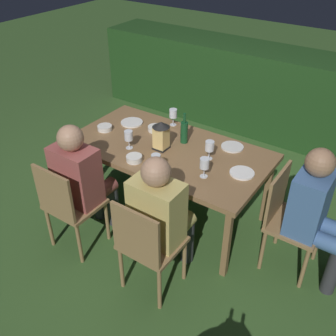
{
  "coord_description": "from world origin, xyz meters",
  "views": [
    {
      "loc": [
        1.67,
        -2.45,
        2.51
      ],
      "look_at": [
        0.0,
        0.0,
        0.51
      ],
      "focal_mm": 41.27,
      "sensor_mm": 36.0,
      "label": 1
    }
  ],
  "objects_px": {
    "wine_glass_c": "(156,160)",
    "wine_glass_d": "(204,164)",
    "person_in_blue": "(317,211)",
    "wine_glass_a": "(129,136)",
    "green_bottle_on_table": "(184,132)",
    "plate_c": "(242,173)",
    "plate_a": "(132,123)",
    "wine_glass_b": "(210,147)",
    "dining_table": "(168,153)",
    "lantern_centerpiece": "(161,134)",
    "chair_side_left_b": "(147,244)",
    "bowl_bread": "(105,128)",
    "plate_b": "(232,147)",
    "wine_glass_e": "(173,114)",
    "person_in_mustard": "(162,213)",
    "chair_side_left_a": "(68,204)",
    "chair_head_far": "(288,217)",
    "bowl_olives": "(134,158)",
    "bowl_salad": "(155,128)",
    "person_in_rust": "(83,177)"
  },
  "relations": [
    {
      "from": "bowl_olives",
      "to": "bowl_salad",
      "type": "bearing_deg",
      "value": 107.36
    },
    {
      "from": "bowl_bread",
      "to": "person_in_blue",
      "type": "bearing_deg",
      "value": 1.92
    },
    {
      "from": "chair_head_far",
      "to": "bowl_salad",
      "type": "relative_size",
      "value": 5.98
    },
    {
      "from": "plate_a",
      "to": "lantern_centerpiece",
      "type": "bearing_deg",
      "value": -24.01
    },
    {
      "from": "chair_side_left_a",
      "to": "bowl_bread",
      "type": "distance_m",
      "value": 0.89
    },
    {
      "from": "green_bottle_on_table",
      "to": "plate_b",
      "type": "xyz_separation_m",
      "value": [
        0.41,
        0.16,
        -0.1
      ]
    },
    {
      "from": "person_in_mustard",
      "to": "wine_glass_e",
      "type": "xyz_separation_m",
      "value": [
        -0.61,
        1.06,
        0.21
      ]
    },
    {
      "from": "wine_glass_c",
      "to": "wine_glass_d",
      "type": "xyz_separation_m",
      "value": [
        0.35,
        0.17,
        0.0
      ]
    },
    {
      "from": "wine_glass_d",
      "to": "wine_glass_e",
      "type": "xyz_separation_m",
      "value": [
        -0.69,
        0.6,
        0.0
      ]
    },
    {
      "from": "wine_glass_a",
      "to": "wine_glass_d",
      "type": "bearing_deg",
      "value": -0.72
    },
    {
      "from": "chair_head_far",
      "to": "plate_a",
      "type": "relative_size",
      "value": 3.97
    },
    {
      "from": "plate_a",
      "to": "wine_glass_b",
      "type": "bearing_deg",
      "value": -8.39
    },
    {
      "from": "person_in_blue",
      "to": "wine_glass_a",
      "type": "distance_m",
      "value": 1.65
    },
    {
      "from": "wine_glass_d",
      "to": "bowl_bread",
      "type": "distance_m",
      "value": 1.19
    },
    {
      "from": "person_in_mustard",
      "to": "chair_side_left_a",
      "type": "distance_m",
      "value": 0.85
    },
    {
      "from": "chair_head_far",
      "to": "plate_c",
      "type": "height_order",
      "value": "chair_head_far"
    },
    {
      "from": "green_bottle_on_table",
      "to": "bowl_salad",
      "type": "relative_size",
      "value": 1.99
    },
    {
      "from": "bowl_salad",
      "to": "plate_a",
      "type": "bearing_deg",
      "value": -178.1
    },
    {
      "from": "wine_glass_a",
      "to": "wine_glass_e",
      "type": "relative_size",
      "value": 1.0
    },
    {
      "from": "green_bottle_on_table",
      "to": "plate_c",
      "type": "bearing_deg",
      "value": -13.9
    },
    {
      "from": "person_in_mustard",
      "to": "green_bottle_on_table",
      "type": "height_order",
      "value": "person_in_mustard"
    },
    {
      "from": "chair_side_left_b",
      "to": "bowl_bread",
      "type": "relative_size",
      "value": 6.23
    },
    {
      "from": "plate_b",
      "to": "bowl_bread",
      "type": "xyz_separation_m",
      "value": [
        -1.17,
        -0.39,
        0.02
      ]
    },
    {
      "from": "plate_b",
      "to": "plate_c",
      "type": "height_order",
      "value": "same"
    },
    {
      "from": "person_in_mustard",
      "to": "bowl_bread",
      "type": "relative_size",
      "value": 8.23
    },
    {
      "from": "green_bottle_on_table",
      "to": "bowl_olives",
      "type": "relative_size",
      "value": 2.14
    },
    {
      "from": "person_in_mustard",
      "to": "wine_glass_c",
      "type": "relative_size",
      "value": 6.8
    },
    {
      "from": "person_in_mustard",
      "to": "bowl_bread",
      "type": "bearing_deg",
      "value": 151.13
    },
    {
      "from": "dining_table",
      "to": "lantern_centerpiece",
      "type": "relative_size",
      "value": 6.8
    },
    {
      "from": "plate_c",
      "to": "wine_glass_e",
      "type": "bearing_deg",
      "value": 157.28
    },
    {
      "from": "dining_table",
      "to": "chair_side_left_a",
      "type": "distance_m",
      "value": 0.98
    },
    {
      "from": "green_bottle_on_table",
      "to": "wine_glass_c",
      "type": "bearing_deg",
      "value": -81.79
    },
    {
      "from": "person_in_blue",
      "to": "plate_a",
      "type": "xyz_separation_m",
      "value": [
        -1.91,
        0.19,
        0.1
      ]
    },
    {
      "from": "dining_table",
      "to": "green_bottle_on_table",
      "type": "distance_m",
      "value": 0.24
    },
    {
      "from": "chair_side_left_a",
      "to": "bowl_bread",
      "type": "xyz_separation_m",
      "value": [
        -0.29,
        0.8,
        0.27
      ]
    },
    {
      "from": "green_bottle_on_table",
      "to": "plate_b",
      "type": "height_order",
      "value": "green_bottle_on_table"
    },
    {
      "from": "dining_table",
      "to": "wine_glass_a",
      "type": "xyz_separation_m",
      "value": [
        -0.28,
        -0.2,
        0.17
      ]
    },
    {
      "from": "person_in_blue",
      "to": "wine_glass_c",
      "type": "bearing_deg",
      "value": -162.57
    },
    {
      "from": "dining_table",
      "to": "bowl_bread",
      "type": "relative_size",
      "value": 12.91
    },
    {
      "from": "dining_table",
      "to": "chair_side_left_b",
      "type": "distance_m",
      "value": 0.98
    },
    {
      "from": "person_in_rust",
      "to": "bowl_olives",
      "type": "distance_m",
      "value": 0.46
    },
    {
      "from": "bowl_olives",
      "to": "bowl_salad",
      "type": "distance_m",
      "value": 0.56
    },
    {
      "from": "chair_side_left_a",
      "to": "dining_table",
      "type": "bearing_deg",
      "value": 64.98
    },
    {
      "from": "chair_side_left_b",
      "to": "wine_glass_e",
      "type": "height_order",
      "value": "wine_glass_e"
    },
    {
      "from": "person_in_blue",
      "to": "bowl_bread",
      "type": "relative_size",
      "value": 8.23
    },
    {
      "from": "lantern_centerpiece",
      "to": "wine_glass_d",
      "type": "bearing_deg",
      "value": -17.04
    },
    {
      "from": "wine_glass_a",
      "to": "person_in_rust",
      "type": "bearing_deg",
      "value": -104.43
    },
    {
      "from": "dining_table",
      "to": "wine_glass_d",
      "type": "distance_m",
      "value": 0.56
    },
    {
      "from": "wine_glass_c",
      "to": "plate_b",
      "type": "bearing_deg",
      "value": 64.78
    },
    {
      "from": "person_in_mustard",
      "to": "bowl_bread",
      "type": "distance_m",
      "value": 1.26
    }
  ]
}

